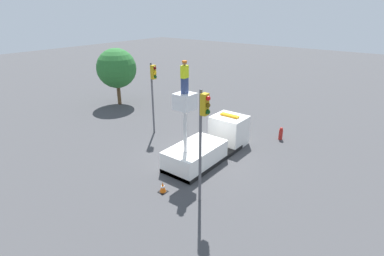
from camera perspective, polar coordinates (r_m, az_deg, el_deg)
ground_plane at (r=19.50m, az=2.37°, el=-5.97°), size 120.00×120.00×0.00m
bucket_truck at (r=19.53m, az=3.39°, el=-3.06°), size 6.95×2.31×4.83m
worker at (r=16.03m, az=-1.42°, el=9.64°), size 0.40×0.26×1.75m
traffic_light_pole at (r=13.68m, az=2.09°, el=0.31°), size 0.34×0.57×5.81m
traffic_light_across at (r=22.43m, az=-7.40°, el=8.17°), size 0.34×0.57×5.43m
fire_hydrant at (r=23.07m, az=16.55°, el=-1.03°), size 0.53×0.29×0.95m
traffic_cone_rear at (r=16.24m, az=-5.59°, el=-11.19°), size 0.43×0.43×0.61m
tree_left_bg at (r=30.48m, az=-14.18°, el=10.96°), size 3.83×3.83×5.55m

